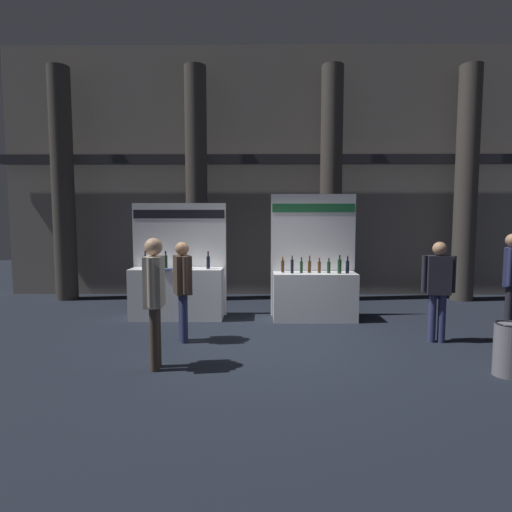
% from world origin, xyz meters
% --- Properties ---
extents(ground_plane, '(27.43, 27.43, 0.00)m').
position_xyz_m(ground_plane, '(0.00, 0.00, 0.00)').
color(ground_plane, black).
extents(hall_colonnade, '(13.71, 1.22, 6.53)m').
position_xyz_m(hall_colonnade, '(0.00, 4.37, 3.19)').
color(hall_colonnade, gray).
rests_on(hall_colonnade, ground_plane).
extents(exhibitor_booth_0, '(1.97, 0.70, 2.38)m').
position_xyz_m(exhibitor_booth_0, '(-1.79, 1.72, 0.62)').
color(exhibitor_booth_0, white).
rests_on(exhibitor_booth_0, ground_plane).
extents(exhibitor_booth_1, '(1.75, 0.66, 2.56)m').
position_xyz_m(exhibitor_booth_1, '(1.01, 1.64, 0.61)').
color(exhibitor_booth_1, white).
rests_on(exhibitor_booth_1, ground_plane).
extents(trash_bin, '(0.34, 0.34, 0.71)m').
position_xyz_m(trash_bin, '(3.14, -1.39, 0.35)').
color(trash_bin, slate).
rests_on(trash_bin, ground_plane).
extents(visitor_0, '(0.24, 0.53, 1.79)m').
position_xyz_m(visitor_0, '(-1.51, -1.19, 1.07)').
color(visitor_0, '#47382D').
rests_on(visitor_0, ground_plane).
extents(visitor_1, '(0.53, 0.27, 1.67)m').
position_xyz_m(visitor_1, '(2.85, 0.09, 0.99)').
color(visitor_1, navy).
rests_on(visitor_1, ground_plane).
extents(visitor_2, '(0.36, 0.48, 1.67)m').
position_xyz_m(visitor_2, '(-1.37, 0.08, 0.99)').
color(visitor_2, navy).
rests_on(visitor_2, ground_plane).
extents(visitor_3, '(0.39, 0.44, 1.79)m').
position_xyz_m(visitor_3, '(4.35, 0.61, 1.06)').
color(visitor_3, '#23232D').
rests_on(visitor_3, ground_plane).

